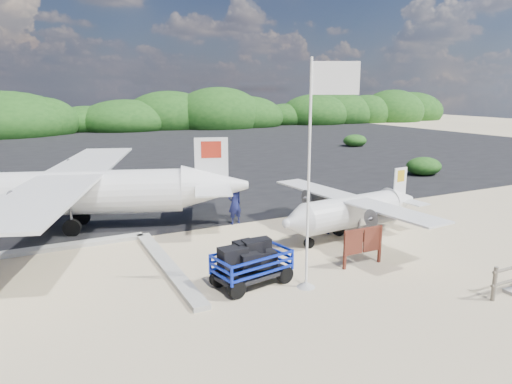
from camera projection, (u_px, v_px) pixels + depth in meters
ground at (305, 260)px, 15.83m from camera, size 160.00×160.00×0.00m
asphalt_apron at (130, 154)px, 42.02m from camera, size 90.00×50.00×0.04m
lagoon at (15, 293)px, 13.22m from camera, size 9.00×7.00×0.40m
vegetation_band at (93, 132)px, 63.84m from camera, size 124.00×8.00×4.40m
baggage_cart at (252, 285)px, 13.81m from camera, size 2.70×1.84×1.24m
flagpole at (306, 287)px, 13.65m from camera, size 1.44×1.06×6.63m
signboard at (362, 266)px, 15.31m from camera, size 1.64×0.18×1.35m
crew_a at (235, 203)px, 19.83m from camera, size 0.76×0.59×1.86m
crew_b at (329, 213)px, 18.63m from camera, size 0.95×0.83×1.66m
crew_c at (337, 211)px, 19.13m from camera, size 1.01×0.71×1.59m
aircraft_large at (330, 151)px, 44.03m from camera, size 20.58×20.58×4.85m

